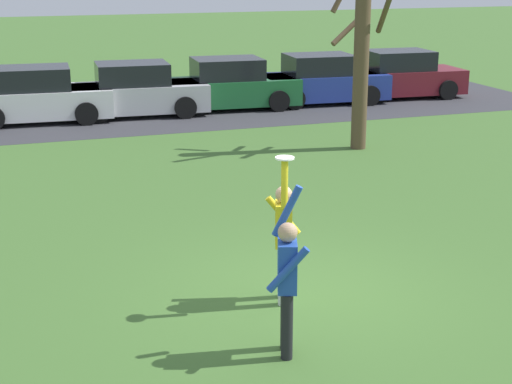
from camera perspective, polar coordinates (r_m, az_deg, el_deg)
The scene contains 11 objects.
ground_plane at distance 11.33m, azimuth 3.25°, elevation -7.25°, with size 120.00×120.00×0.00m, color #426B2D.
person_catcher at distance 10.70m, azimuth 1.99°, elevation -3.02°, with size 0.48×0.59×2.08m.
person_defender at distance 9.28m, azimuth 2.26°, elevation -6.15°, with size 0.56×0.64×2.04m.
frisbee_disc at distance 10.16m, azimuth 2.09°, elevation 2.47°, with size 0.25×0.25×0.02m, color white.
parked_car_white at distance 23.88m, azimuth -15.46°, elevation 6.63°, with size 4.20×2.23×1.59m.
parked_car_silver at distance 24.25m, azimuth -8.59°, elevation 7.17°, with size 4.20×2.23×1.59m.
parked_car_green at distance 25.12m, azimuth -1.83°, elevation 7.66°, with size 4.20×2.23×1.59m.
parked_car_blue at distance 26.21m, azimuth 4.78°, elevation 7.98°, with size 4.20×2.23×1.59m.
parked_car_maroon at distance 27.70m, azimuth 10.39°, elevation 8.22°, with size 4.20×2.23×1.59m.
parking_strip at distance 24.91m, azimuth -5.41°, elevation 5.84°, with size 24.06×6.40×0.01m, color #38383D.
bare_tree_tall at distance 19.63m, azimuth 7.63°, elevation 10.27°, with size 1.37×1.40×5.14m.
Camera 1 is at (-3.93, -9.60, 4.54)m, focal length 55.55 mm.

